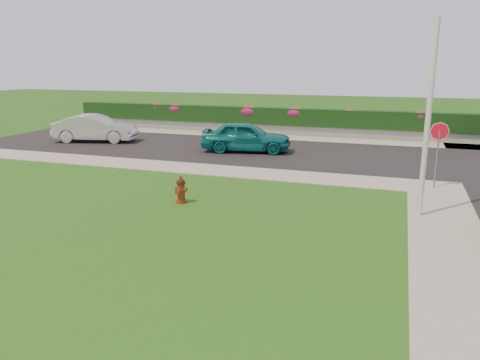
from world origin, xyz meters
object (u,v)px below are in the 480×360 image
at_px(sedan_teal, 246,137).
at_px(utility_pole, 428,121).
at_px(fire_hydrant, 181,190).
at_px(sedan_silver, 95,128).
at_px(stop_sign, 439,140).

relative_size(sedan_teal, utility_pole, 0.80).
distance_m(fire_hydrant, sedan_silver, 14.00).
bearing_deg(fire_hydrant, sedan_teal, 105.26).
bearing_deg(stop_sign, fire_hydrant, -131.39).
relative_size(fire_hydrant, utility_pole, 0.16).
relative_size(fire_hydrant, stop_sign, 0.36).
height_order(sedan_teal, utility_pole, utility_pole).
bearing_deg(stop_sign, sedan_silver, -176.46).
bearing_deg(sedan_silver, sedan_teal, -105.97).
relative_size(fire_hydrant, sedan_teal, 0.19).
distance_m(fire_hydrant, stop_sign, 9.48).
xyz_separation_m(sedan_teal, stop_sign, (8.91, -4.66, 1.00)).
distance_m(fire_hydrant, utility_pole, 7.95).
bearing_deg(fire_hydrant, sedan_silver, 147.20).
distance_m(fire_hydrant, sedan_teal, 9.43).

